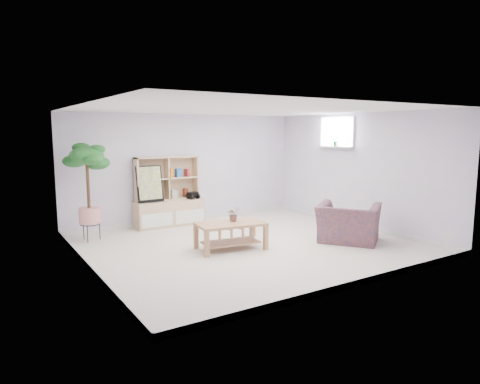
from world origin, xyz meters
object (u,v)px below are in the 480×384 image
coffee_table (231,236)px  floor_tree (88,192)px  armchair (348,220)px  storage_unit (169,192)px

coffee_table → floor_tree: 2.78m
coffee_table → armchair: size_ratio=1.06×
storage_unit → floor_tree: 1.80m
coffee_table → floor_tree: (-1.91, 1.90, 0.68)m
storage_unit → floor_tree: floor_tree is taller
storage_unit → coffee_table: storage_unit is taller
coffee_table → floor_tree: size_ratio=0.63×
floor_tree → armchair: (3.99, -2.63, -0.51)m
armchair → floor_tree: bearing=21.0°
floor_tree → coffee_table: bearing=-45.0°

